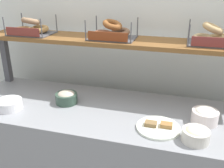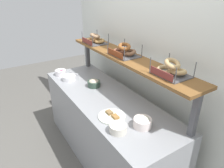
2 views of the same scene
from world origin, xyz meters
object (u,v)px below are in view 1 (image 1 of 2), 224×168
Objects in this scene: bowl_potato_salad at (196,134)px; bagel_basket_sesame at (211,37)px; serving_plate_white at (158,127)px; bagel_basket_cinnamon_raisin at (112,32)px; bowl_tuna_salad at (66,97)px; serving_spoon_near_plate at (5,96)px; bagel_basket_everything at (31,28)px; bowl_scallion_spread at (9,103)px; bowl_cream_cheese at (205,115)px.

bagel_basket_sesame is at bearing 84.09° from bowl_potato_salad.
bagel_basket_cinnamon_raisin is (-0.41, 0.42, 0.47)m from serving_plate_white.
bowl_tuna_salad is 1.07m from bagel_basket_sesame.
bowl_potato_salad is at bearing -95.91° from bagel_basket_sesame.
serving_plate_white is 0.80× the size of bagel_basket_cinnamon_raisin.
bowl_potato_salad is at bearing -8.13° from serving_spoon_near_plate.
bagel_basket_sesame is at bearing 16.04° from bowl_tuna_salad.
bagel_basket_everything is 0.97× the size of bagel_basket_cinnamon_raisin.
bowl_tuna_salad is at bearing 165.01° from bowl_potato_salad.
serving_plate_white is 0.88× the size of bagel_basket_sesame.
bagel_basket_cinnamon_raisin is at bearing 141.68° from bowl_potato_salad.
bowl_scallion_spread reaches higher than serving_spoon_near_plate.
bagel_basket_sesame reaches higher than bowl_potato_salad.
serving_spoon_near_plate is (-0.15, 0.15, -0.03)m from bowl_scallion_spread.
bagel_basket_cinnamon_raisin is at bearing 35.67° from bowl_scallion_spread.
bagel_basket_sesame is at bearing 58.85° from serving_plate_white.
serving_plate_white is at bearing -20.74° from bagel_basket_everything.
bowl_scallion_spread is 0.21m from serving_spoon_near_plate.
bagel_basket_everything is 1.07× the size of bagel_basket_sesame.
serving_plate_white is 0.74m from bagel_basket_cinnamon_raisin.
bagel_basket_everything is at bearing 159.59° from bowl_potato_salad.
bagel_basket_cinnamon_raisin is at bearing 1.69° from bagel_basket_everything.
bowl_scallion_spread is 1.43m from bagel_basket_sesame.
serving_spoon_near_plate is at bearing -178.94° from bowl_cream_cheese.
bowl_tuna_salad is 0.89× the size of serving_spoon_near_plate.
bowl_tuna_salad is at bearing 179.16° from bowl_cream_cheese.
bagel_basket_everything reaches higher than bowl_tuna_salad.
serving_spoon_near_plate is at bearing 135.23° from bowl_scallion_spread.
bagel_basket_everything is 1.31m from bagel_basket_sesame.
bagel_basket_everything is at bearing 66.45° from serving_spoon_near_plate.
bowl_potato_salad is at bearing -38.32° from bagel_basket_cinnamon_raisin.
bowl_cream_cheese reaches higher than bowl_tuna_salad.
bowl_scallion_spread is 1.13× the size of bowl_tuna_salad.
bowl_potato_salad is 0.91m from bowl_tuna_salad.
bowl_scallion_spread is at bearing -151.17° from bowl_tuna_salad.
serving_spoon_near_plate is at bearing 171.87° from bowl_potato_salad.
bowl_potato_salad is 0.22m from serving_plate_white.
serving_spoon_near_plate is (-1.43, -0.03, -0.04)m from bowl_cream_cheese.
bagel_basket_sesame reaches higher than bowl_scallion_spread.
bagel_basket_sesame is (1.31, 0.04, 0.00)m from bagel_basket_everything.
bowl_cream_cheese is (0.06, 0.22, 0.01)m from bowl_potato_salad.
bowl_cream_cheese is 0.51m from bagel_basket_sesame.
bowl_potato_salad is 0.47× the size of bagel_basket_everything.
bowl_cream_cheese is 0.84m from bagel_basket_cinnamon_raisin.
bowl_scallion_spread reaches higher than serving_plate_white.
bowl_cream_cheese reaches higher than serving_plate_white.
bagel_basket_sesame reaches higher than bowl_cream_cheese.
bagel_basket_cinnamon_raisin is at bearing 20.91° from serving_spoon_near_plate.
bowl_potato_salad is 0.58× the size of serving_plate_white.
bagel_basket_everything reaches higher than bowl_cream_cheese.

